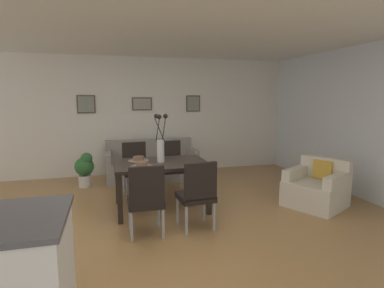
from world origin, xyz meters
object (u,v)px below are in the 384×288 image
(dining_table, at_px, (161,168))
(framed_picture_right, at_px, (193,104))
(sofa, at_px, (152,165))
(framed_picture_center, at_px, (142,104))
(bowl_near_right, at_px, (139,158))
(dining_chair_near_left, at_px, (146,197))
(dining_chair_far_right, at_px, (171,164))
(bowl_near_left, at_px, (142,164))
(framed_picture_left, at_px, (86,104))
(centerpiece_vase, at_px, (161,144))
(potted_plant, at_px, (85,168))
(dining_chair_far_left, at_px, (198,192))
(dining_chair_near_right, at_px, (135,166))
(armchair, at_px, (317,188))

(dining_table, bearing_deg, framed_picture_right, 63.85)
(sofa, height_order, framed_picture_center, framed_picture_center)
(bowl_near_right, bearing_deg, dining_chair_near_left, -91.32)
(dining_chair_far_right, relative_size, bowl_near_left, 5.41)
(dining_chair_near_left, distance_m, framed_picture_left, 3.58)
(bowl_near_left, bearing_deg, dining_chair_far_right, 59.93)
(centerpiece_vase, xyz_separation_m, sofa, (0.12, 1.90, -0.74))
(centerpiece_vase, relative_size, potted_plant, 1.10)
(dining_chair_far_right, relative_size, potted_plant, 1.37)
(dining_chair_far_left, xyz_separation_m, framed_picture_left, (-1.51, 3.29, 1.06))
(dining_chair_far_left, bearing_deg, dining_chair_near_right, 109.79)
(centerpiece_vase, relative_size, framed_picture_left, 1.91)
(sofa, bearing_deg, dining_chair_far_right, -77.74)
(dining_chair_far_right, distance_m, potted_plant, 1.70)
(dining_chair_near_right, xyz_separation_m, framed_picture_left, (-0.87, 1.51, 1.06))
(sofa, bearing_deg, potted_plant, -166.64)
(dining_chair_far_left, distance_m, sofa, 2.80)
(dining_chair_far_right, xyz_separation_m, framed_picture_center, (-0.33, 1.50, 1.06))
(dining_table, distance_m, dining_chair_near_right, 0.96)
(dining_chair_near_right, bearing_deg, centerpiece_vase, -70.75)
(dining_table, bearing_deg, dining_chair_far_right, 69.77)
(framed_picture_center, relative_size, framed_picture_right, 1.17)
(dining_table, bearing_deg, dining_chair_far_left, -69.59)
(dining_chair_far_left, relative_size, armchair, 0.85)
(dining_chair_far_left, xyz_separation_m, sofa, (-0.21, 2.79, -0.23))
(dining_chair_near_left, bearing_deg, bowl_near_left, 87.86)
(bowl_near_left, relative_size, sofa, 0.09)
(framed_picture_left, bearing_deg, centerpiece_vase, -63.82)
(dining_chair_far_left, bearing_deg, bowl_near_right, 120.40)
(dining_table, xyz_separation_m, framed_picture_left, (-1.18, 2.41, 0.92))
(centerpiece_vase, bearing_deg, dining_chair_far_right, 69.79)
(dining_chair_near_right, relative_size, sofa, 0.49)
(dining_table, bearing_deg, sofa, 86.51)
(dining_chair_near_left, distance_m, bowl_near_right, 1.16)
(centerpiece_vase, xyz_separation_m, framed_picture_right, (1.18, 2.41, 0.55))
(dining_chair_far_right, bearing_deg, dining_chair_near_left, -110.38)
(armchair, bearing_deg, potted_plant, 150.04)
(dining_chair_far_right, xyz_separation_m, centerpiece_vase, (-0.33, -0.90, 0.51))
(bowl_near_left, xyz_separation_m, framed_picture_left, (-0.87, 2.62, 0.79))
(dining_chair_near_left, distance_m, potted_plant, 2.65)
(dining_chair_far_left, xyz_separation_m, bowl_near_right, (-0.64, 1.09, 0.27))
(dining_chair_far_left, height_order, framed_picture_left, framed_picture_left)
(dining_chair_near_left, xyz_separation_m, dining_chair_far_left, (0.67, 0.03, 0.00))
(sofa, distance_m, potted_plant, 1.37)
(bowl_near_left, bearing_deg, centerpiece_vase, 34.42)
(bowl_near_left, xyz_separation_m, sofa, (0.43, 2.12, -0.50))
(dining_chair_far_left, bearing_deg, centerpiece_vase, 110.33)
(dining_table, bearing_deg, dining_chair_near_right, 109.17)
(dining_chair_near_right, bearing_deg, sofa, 67.09)
(dining_table, relative_size, dining_chair_far_right, 1.52)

